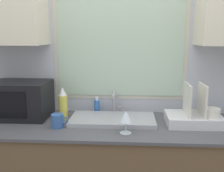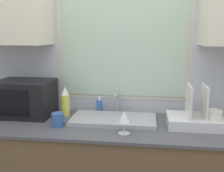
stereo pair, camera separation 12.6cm
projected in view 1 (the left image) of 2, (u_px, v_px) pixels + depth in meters
The scene contains 9 objects.
wall_back at pixel (120, 49), 2.06m from camera, with size 6.00×0.38×2.60m.
sink_basin at pixel (113, 119), 1.92m from camera, with size 0.62×0.32×0.03m.
faucet at pixel (115, 101), 2.06m from camera, with size 0.08×0.17×0.19m.
microwave at pixel (21, 99), 2.00m from camera, with size 0.43×0.34×0.28m.
dish_rack at pixel (195, 116), 1.84m from camera, with size 0.38×0.27×0.29m.
spray_bottle at pixel (63, 103), 1.97m from camera, with size 0.07×0.07×0.24m.
soap_bottle at pixel (97, 106), 2.11m from camera, with size 0.05×0.05×0.14m.
mug_near_sink at pixel (58, 121), 1.78m from camera, with size 0.12×0.08×0.09m.
wine_glass at pixel (126, 117), 1.67m from camera, with size 0.08×0.08×0.15m.
Camera 1 is at (0.06, -1.47, 1.50)m, focal length 42.00 mm.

